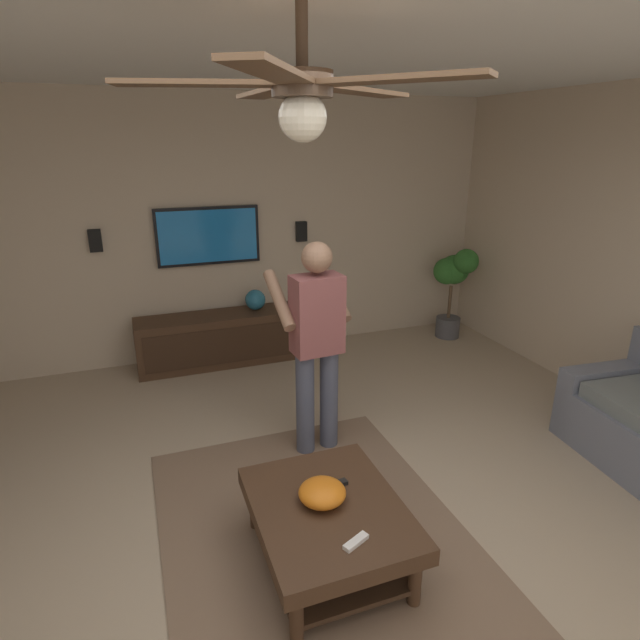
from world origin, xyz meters
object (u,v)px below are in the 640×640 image
object	(u,v)px
bowl	(322,493)
coffee_table	(328,520)
remote_white	(356,542)
ceiling_fan	(302,93)
wall_speaker_left	(301,231)
vase_round	(255,300)
person_standing	(316,337)
tv	(208,236)
remote_black	(335,485)
potted_plant_tall	(454,277)
media_console	(219,339)
wall_speaker_right	(95,241)

from	to	relation	value
bowl	coffee_table	bearing A→B (deg)	-149.99
remote_white	ceiling_fan	world-z (taller)	ceiling_fan
wall_speaker_left	vase_round	bearing A→B (deg)	109.18
person_standing	wall_speaker_left	xyz separation A→B (m)	(2.15, -0.60, 0.40)
coffee_table	vase_round	world-z (taller)	vase_round
tv	wall_speaker_left	bearing A→B (deg)	90.73
remote_black	vase_round	world-z (taller)	vase_round
coffee_table	tv	world-z (taller)	tv
tv	vase_round	bearing A→B (deg)	65.32
coffee_table	potted_plant_tall	world-z (taller)	potted_plant_tall
coffee_table	media_console	world-z (taller)	media_console
tv	ceiling_fan	xyz separation A→B (m)	(-3.73, 0.19, 1.10)
potted_plant_tall	coffee_table	bearing A→B (deg)	136.69
wall_speaker_right	ceiling_fan	bearing A→B (deg)	-166.37
coffee_table	wall_speaker_right	xyz separation A→B (m)	(3.29, 1.19, 1.07)
coffee_table	media_console	distance (m)	3.04
person_standing	bowl	bearing A→B (deg)	157.21
ceiling_fan	wall_speaker_right	bearing A→B (deg)	13.63
tv	potted_plant_tall	distance (m)	2.90
media_console	vase_round	distance (m)	0.58
media_console	person_standing	size ratio (longest dim) A/B	1.04
person_standing	bowl	xyz separation A→B (m)	(-1.10, 0.36, -0.47)
bowl	wall_speaker_left	bearing A→B (deg)	-16.46
remote_white	wall_speaker_left	size ratio (longest dim) A/B	0.68
remote_white	ceiling_fan	bearing A→B (deg)	-0.28
remote_white	remote_black	bearing A→B (deg)	-122.98
vase_round	potted_plant_tall	bearing A→B (deg)	-94.61
media_console	bowl	xyz separation A→B (m)	(-3.00, -0.07, 0.18)
coffee_table	ceiling_fan	xyz separation A→B (m)	(-0.46, 0.28, 2.15)
media_console	tv	world-z (taller)	tv
person_standing	bowl	world-z (taller)	person_standing
remote_white	wall_speaker_right	size ratio (longest dim) A/B	0.68
potted_plant_tall	vase_round	size ratio (longest dim) A/B	5.03
media_console	ceiling_fan	distance (m)	4.11
media_console	potted_plant_tall	xyz separation A→B (m)	(-0.15, -2.81, 0.47)
tv	person_standing	bearing A→B (deg)	11.44
coffee_table	remote_black	xyz separation A→B (m)	(0.13, -0.10, 0.12)
wall_speaker_left	potted_plant_tall	bearing A→B (deg)	-102.73
wall_speaker_left	ceiling_fan	bearing A→B (deg)	161.98
media_console	ceiling_fan	world-z (taller)	ceiling_fan
vase_round	coffee_table	bearing A→B (deg)	173.75
ceiling_fan	bowl	bearing A→B (deg)	-27.67
bowl	remote_white	world-z (taller)	bowl
wall_speaker_left	ceiling_fan	world-z (taller)	ceiling_fan
person_standing	remote_black	bearing A→B (deg)	161.66
person_standing	potted_plant_tall	bearing A→B (deg)	-58.35
vase_round	bowl	bearing A→B (deg)	173.30
media_console	bowl	bearing A→B (deg)	1.35
person_standing	wall_speaker_right	size ratio (longest dim) A/B	7.45
bowl	person_standing	bearing A→B (deg)	-18.15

